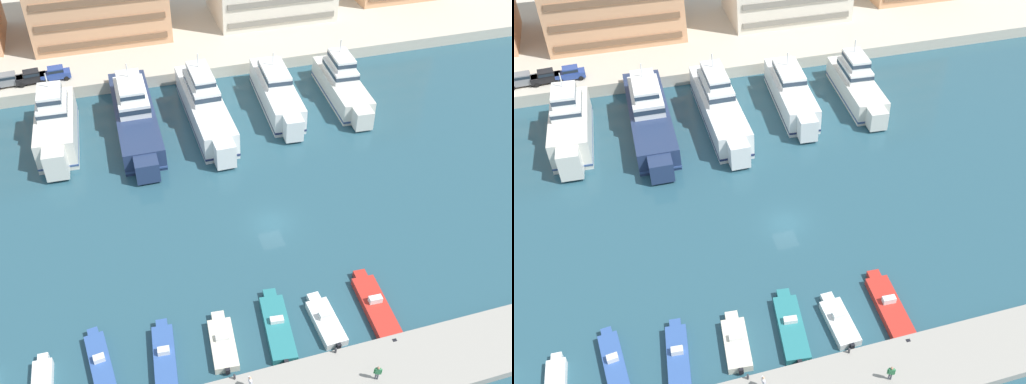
# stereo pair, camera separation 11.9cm
# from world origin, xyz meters

# --- Properties ---
(ground_plane) EXTENTS (400.00, 400.00, 0.00)m
(ground_plane) POSITION_xyz_m (0.00, 0.00, 0.00)
(ground_plane) COLOR #285160
(pier_dock) EXTENTS (120.00, 5.94, 0.79)m
(pier_dock) POSITION_xyz_m (0.00, -19.86, 0.40)
(pier_dock) COLOR #9E998E
(pier_dock) RESTS_ON ground
(yacht_ivory_far_left) EXTENTS (5.16, 16.34, 8.56)m
(yacht_ivory_far_left) POSITION_xyz_m (-21.16, 21.69, 2.49)
(yacht_ivory_far_left) COLOR silver
(yacht_ivory_far_left) RESTS_ON ground
(yacht_navy_left) EXTENTS (5.12, 23.18, 7.79)m
(yacht_navy_left) POSITION_xyz_m (-11.46, 22.22, 2.13)
(yacht_navy_left) COLOR navy
(yacht_navy_left) RESTS_ON ground
(yacht_white_mid_left) EXTENTS (4.55, 21.63, 8.41)m
(yacht_white_mid_left) POSITION_xyz_m (-2.50, 21.26, 2.42)
(yacht_white_mid_left) COLOR white
(yacht_white_mid_left) RESTS_ON ground
(yacht_white_center_left) EXTENTS (5.13, 18.26, 6.82)m
(yacht_white_center_left) POSITION_xyz_m (7.63, 22.20, 2.05)
(yacht_white_center_left) COLOR white
(yacht_white_center_left) RESTS_ON ground
(yacht_ivory_center) EXTENTS (5.13, 17.21, 7.75)m
(yacht_ivory_center) POSITION_xyz_m (17.00, 21.77, 2.10)
(yacht_ivory_center) COLOR silver
(yacht_ivory_center) RESTS_ON ground
(motorboat_blue_mid_left) EXTENTS (2.40, 7.66, 1.32)m
(motorboat_blue_mid_left) POSITION_xyz_m (-18.80, -12.70, 0.43)
(motorboat_blue_mid_left) COLOR #33569E
(motorboat_blue_mid_left) RESTS_ON ground
(motorboat_blue_center_left) EXTENTS (2.37, 7.64, 1.40)m
(motorboat_blue_center_left) POSITION_xyz_m (-13.66, -13.50, 0.46)
(motorboat_blue_center_left) COLOR #33569E
(motorboat_blue_center_left) RESTS_ON ground
(motorboat_cream_center) EXTENTS (2.50, 6.22, 1.16)m
(motorboat_cream_center) POSITION_xyz_m (-8.64, -13.30, 0.41)
(motorboat_cream_center) COLOR beige
(motorboat_cream_center) RESTS_ON ground
(motorboat_teal_center_right) EXTENTS (2.92, 7.99, 1.18)m
(motorboat_teal_center_right) POSITION_xyz_m (-3.64, -13.01, 0.40)
(motorboat_teal_center_right) COLOR teal
(motorboat_teal_center_right) RESTS_ON ground
(motorboat_white_mid_right) EXTENTS (2.17, 6.09, 1.37)m
(motorboat_white_mid_right) POSITION_xyz_m (0.62, -13.65, 0.42)
(motorboat_white_mid_right) COLOR white
(motorboat_white_mid_right) RESTS_ON ground
(motorboat_red_right) EXTENTS (2.52, 8.45, 1.32)m
(motorboat_red_right) POSITION_xyz_m (5.60, -13.43, 0.39)
(motorboat_red_right) COLOR red
(motorboat_red_right) RESTS_ON ground
(car_grey_far_left) EXTENTS (4.18, 2.09, 1.80)m
(car_grey_far_left) POSITION_xyz_m (-27.25, 34.88, 2.73)
(car_grey_far_left) COLOR slate
(car_grey_far_left) RESTS_ON quay_promenade
(car_black_left) EXTENTS (4.22, 2.18, 1.80)m
(car_black_left) POSITION_xyz_m (-24.15, 34.84, 2.73)
(car_black_left) COLOR black
(car_black_left) RESTS_ON quay_promenade
(car_blue_mid_left) EXTENTS (4.18, 2.08, 1.80)m
(car_blue_mid_left) POSITION_xyz_m (-20.86, 34.95, 2.73)
(car_blue_mid_left) COLOR #28428E
(car_blue_mid_left) RESTS_ON quay_promenade
(pedestrian_near_edge) EXTENTS (0.23, 0.62, 1.59)m
(pedestrian_near_edge) POSITION_xyz_m (-7.60, -18.30, 1.74)
(pedestrian_near_edge) COLOR #4C515B
(pedestrian_near_edge) RESTS_ON pier_dock
(pedestrian_far_side) EXTENTS (0.60, 0.38, 1.66)m
(pedestrian_far_side) POSITION_xyz_m (2.30, -20.33, 1.78)
(pedestrian_far_side) COLOR #4C515B
(pedestrian_far_side) RESTS_ON pier_dock
(bollard_west) EXTENTS (0.20, 0.20, 0.61)m
(bollard_west) POSITION_xyz_m (-8.58, -17.14, 1.12)
(bollard_west) COLOR #2D2D33
(bollard_west) RESTS_ON pier_dock
(bollard_west_mid) EXTENTS (0.20, 0.20, 0.61)m
(bollard_west_mid) POSITION_xyz_m (0.11, -17.14, 1.12)
(bollard_west_mid) COLOR #2D2D33
(bollard_west_mid) RESTS_ON pier_dock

